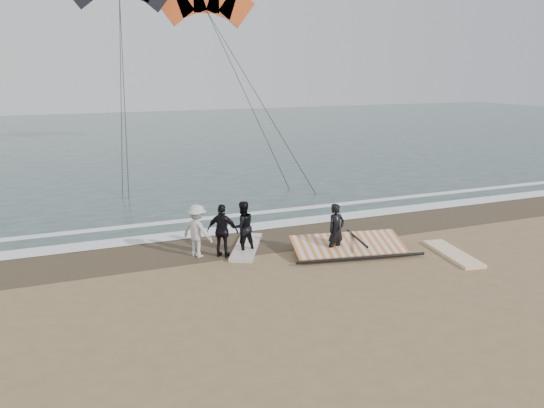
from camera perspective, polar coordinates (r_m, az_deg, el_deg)
The scene contains 11 objects.
ground at distance 14.14m, azimuth 8.07°, elevation -8.78°, with size 120.00×120.00×0.00m, color #8C704C.
sea at distance 45.02m, azimuth -13.46°, elevation 6.97°, with size 120.00×54.00×0.02m, color #233838.
wet_sand at distance 17.91m, azimuth 0.88°, elevation -3.57°, with size 120.00×2.80×0.01m, color #4C3D2B.
foam_near at distance 19.14m, azimuth -0.75°, elevation -2.31°, with size 120.00×0.90×0.01m, color white.
foam_far at distance 20.67m, azimuth -2.46°, elevation -1.05°, with size 120.00×0.45×0.01m, color white.
man_main at distance 16.06m, azimuth 6.90°, elevation -2.79°, with size 0.59×0.39×1.62m, color black.
board_white at distance 17.12m, azimuth 18.87°, elevation -5.07°, with size 0.69×2.45×0.10m, color white.
board_cream at distance 16.82m, azimuth -2.76°, elevation -4.62°, with size 0.69×2.58×0.11m, color beige.
trio_cluster at distance 16.07m, azimuth -5.77°, elevation -2.75°, with size 2.38×1.33×1.63m.
sail_rig at distance 16.57m, azimuth 7.76°, elevation -4.53°, with size 3.93×2.27×0.49m.
kite_red at distance 36.77m, azimuth -7.05°, elevation 20.35°, with size 7.44×7.47×17.33m.
Camera 1 is at (-6.64, -11.19, 5.53)m, focal length 35.00 mm.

